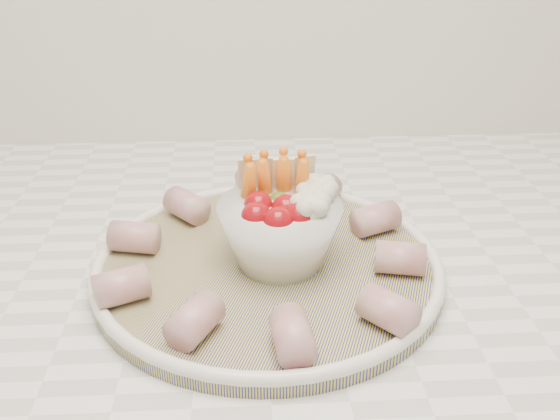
{
  "coord_description": "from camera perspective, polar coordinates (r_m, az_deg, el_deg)",
  "views": [
    {
      "loc": [
        0.04,
        0.9,
        1.25
      ],
      "look_at": [
        0.07,
        1.39,
        0.99
      ],
      "focal_mm": 40.0,
      "sensor_mm": 36.0,
      "label": 1
    }
  ],
  "objects": [
    {
      "name": "serving_platter",
      "position": [
        0.59,
        -1.13,
        -5.05
      ],
      "size": [
        0.42,
        0.42,
        0.02
      ],
      "color": "navy",
      "rests_on": "kitchen_counter"
    },
    {
      "name": "veggie_bowl",
      "position": [
        0.57,
        0.16,
        -1.4
      ],
      "size": [
        0.11,
        0.11,
        0.1
      ],
      "color": "white",
      "rests_on": "serving_platter"
    },
    {
      "name": "cured_meat_rolls",
      "position": [
        0.58,
        -1.23,
        -3.47
      ],
      "size": [
        0.3,
        0.31,
        0.03
      ],
      "color": "#AB4E56",
      "rests_on": "serving_platter"
    }
  ]
}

